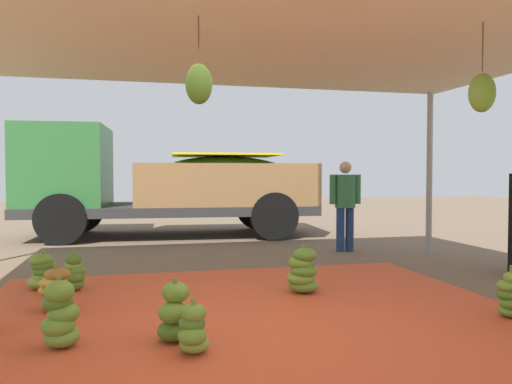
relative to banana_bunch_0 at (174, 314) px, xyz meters
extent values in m
plane|color=brown|center=(0.79, 3.25, -0.23)|extent=(40.00, 40.00, 0.00)
cube|color=#D1512D|center=(0.79, 0.25, -0.22)|extent=(5.36, 5.31, 0.01)
cylinder|color=#9EA0A5|center=(4.59, 3.55, 1.16)|extent=(0.10, 0.10, 2.77)
cube|color=beige|center=(0.79, 0.25, 2.57)|extent=(8.00, 7.00, 0.06)
cylinder|color=#4C422D|center=(0.26, 0.39, 2.34)|extent=(0.01, 0.01, 0.40)
ellipsoid|color=#477523|center=(0.26, 0.39, 1.94)|extent=(0.24, 0.24, 0.36)
cylinder|color=#4C422D|center=(2.83, -0.04, 2.32)|extent=(0.01, 0.01, 0.45)
ellipsoid|color=#60932D|center=(2.83, -0.04, 1.89)|extent=(0.24, 0.24, 0.36)
ellipsoid|color=#477523|center=(0.00, -0.01, -0.13)|extent=(0.32, 0.32, 0.17)
ellipsoid|color=#60932D|center=(-0.01, -0.02, 0.02)|extent=(0.30, 0.30, 0.17)
ellipsoid|color=#60932D|center=(0.01, 0.03, 0.17)|extent=(0.28, 0.28, 0.17)
cylinder|color=olive|center=(0.01, 0.00, 0.23)|extent=(0.04, 0.04, 0.12)
ellipsoid|color=#518428|center=(-1.01, 2.06, -0.14)|extent=(0.31, 0.31, 0.16)
ellipsoid|color=#477523|center=(-1.00, 2.05, -0.07)|extent=(0.25, 0.25, 0.16)
ellipsoid|color=#518428|center=(-0.99, 2.09, 0.00)|extent=(0.29, 0.29, 0.16)
ellipsoid|color=#75A83D|center=(-1.03, 2.09, 0.07)|extent=(0.27, 0.27, 0.16)
ellipsoid|color=#477523|center=(-1.02, 2.07, 0.14)|extent=(0.23, 0.23, 0.16)
cylinder|color=olive|center=(-1.01, 2.07, 0.20)|extent=(0.04, 0.04, 0.12)
ellipsoid|color=#996628|center=(-1.07, 1.19, -0.16)|extent=(0.41, 0.41, 0.12)
ellipsoid|color=#996628|center=(-1.07, 1.18, -0.08)|extent=(0.36, 0.36, 0.12)
ellipsoid|color=gold|center=(-1.11, 1.19, -0.01)|extent=(0.29, 0.29, 0.12)
ellipsoid|color=gold|center=(-1.10, 1.16, 0.07)|extent=(0.35, 0.35, 0.12)
ellipsoid|color=#996628|center=(-1.07, 1.18, 0.14)|extent=(0.36, 0.36, 0.12)
cylinder|color=olive|center=(-1.09, 1.19, 0.20)|extent=(0.04, 0.04, 0.12)
ellipsoid|color=#6B9E38|center=(-0.87, 0.06, -0.13)|extent=(0.38, 0.38, 0.17)
ellipsoid|color=#60932D|center=(-0.90, 0.04, -0.04)|extent=(0.29, 0.29, 0.17)
ellipsoid|color=#60932D|center=(-0.86, 0.06, 0.05)|extent=(0.30, 0.30, 0.17)
ellipsoid|color=#477523|center=(-0.90, 0.07, 0.14)|extent=(0.29, 0.29, 0.17)
ellipsoid|color=#60932D|center=(-0.88, 0.02, 0.23)|extent=(0.32, 0.32, 0.17)
cylinder|color=olive|center=(-0.89, 0.05, 0.29)|extent=(0.04, 0.04, 0.12)
ellipsoid|color=#60932D|center=(3.16, -0.06, -0.16)|extent=(0.24, 0.24, 0.12)
ellipsoid|color=#518428|center=(3.15, -0.08, -0.08)|extent=(0.30, 0.30, 0.12)
ellipsoid|color=#477523|center=(3.13, -0.06, 0.00)|extent=(0.26, 0.26, 0.12)
ellipsoid|color=#6B9E38|center=(3.13, -0.05, 0.08)|extent=(0.26, 0.26, 0.12)
cylinder|color=olive|center=(3.16, -0.07, 0.22)|extent=(0.04, 0.04, 0.12)
ellipsoid|color=#60932D|center=(1.57, 1.34, -0.14)|extent=(0.39, 0.39, 0.17)
ellipsoid|color=#6B9E38|center=(1.52, 1.33, -0.05)|extent=(0.45, 0.45, 0.17)
ellipsoid|color=#518428|center=(1.55, 1.30, 0.04)|extent=(0.42, 0.42, 0.17)
ellipsoid|color=#60932D|center=(1.53, 1.33, 0.13)|extent=(0.32, 0.32, 0.17)
ellipsoid|color=#518428|center=(1.57, 1.30, 0.22)|extent=(0.38, 0.38, 0.17)
cylinder|color=olive|center=(1.55, 1.32, 0.28)|extent=(0.04, 0.04, 0.12)
ellipsoid|color=#75A83D|center=(-1.40, 2.24, -0.14)|extent=(0.41, 0.41, 0.16)
ellipsoid|color=#6B9E38|center=(-1.36, 2.26, -0.07)|extent=(0.44, 0.44, 0.16)
ellipsoid|color=#477523|center=(-1.35, 2.24, -0.01)|extent=(0.42, 0.42, 0.16)
ellipsoid|color=#477523|center=(-1.38, 2.25, 0.05)|extent=(0.35, 0.35, 0.16)
ellipsoid|color=#60932D|center=(-1.41, 2.25, 0.12)|extent=(0.36, 0.36, 0.16)
cylinder|color=olive|center=(-1.38, 2.24, 0.18)|extent=(0.04, 0.04, 0.12)
ellipsoid|color=#75A83D|center=(0.13, -0.31, -0.15)|extent=(0.29, 0.29, 0.14)
ellipsoid|color=#60932D|center=(0.11, -0.37, -0.07)|extent=(0.28, 0.28, 0.14)
ellipsoid|color=#477523|center=(0.11, -0.32, 0.01)|extent=(0.24, 0.24, 0.14)
ellipsoid|color=#60932D|center=(0.12, -0.33, 0.09)|extent=(0.23, 0.23, 0.14)
cylinder|color=olive|center=(0.12, -0.34, 0.15)|extent=(0.04, 0.04, 0.12)
cube|color=#2D2D2D|center=(0.45, 7.16, 0.37)|extent=(6.38, 2.80, 0.20)
cube|color=#2D6B33|center=(-1.79, 7.31, 1.32)|extent=(1.89, 2.30, 1.70)
cube|color=#232D38|center=(-2.67, 7.37, 1.66)|extent=(0.15, 1.90, 0.75)
cube|color=olive|center=(1.55, 5.93, 0.92)|extent=(3.86, 0.34, 0.90)
cube|color=olive|center=(1.71, 8.23, 0.92)|extent=(3.86, 0.34, 0.90)
cube|color=olive|center=(3.52, 6.95, 0.92)|extent=(0.24, 2.38, 0.90)
ellipsoid|color=#518428|center=(1.63, 7.08, 1.01)|extent=(3.53, 2.23, 1.08)
cube|color=yellow|center=(1.63, 7.08, 1.57)|extent=(2.44, 1.96, 0.04)
cylinder|color=black|center=(-1.74, 6.22, 0.27)|extent=(1.02, 0.35, 1.00)
cylinder|color=black|center=(-1.59, 8.39, 0.27)|extent=(1.02, 0.35, 1.00)
cylinder|color=black|center=(2.49, 5.93, 0.27)|extent=(1.02, 0.35, 1.00)
cylinder|color=black|center=(2.64, 8.10, 0.27)|extent=(1.02, 0.35, 1.00)
cylinder|color=navy|center=(3.22, 4.16, 0.16)|extent=(0.15, 0.15, 0.78)
cylinder|color=navy|center=(3.40, 4.16, 0.16)|extent=(0.15, 0.15, 0.78)
cylinder|color=#337A4C|center=(3.31, 4.16, 0.84)|extent=(0.36, 0.36, 0.59)
cylinder|color=#337A4C|center=(3.07, 4.16, 0.88)|extent=(0.11, 0.11, 0.52)
cylinder|color=#337A4C|center=(3.55, 4.16, 0.88)|extent=(0.11, 0.11, 0.52)
sphere|color=tan|center=(3.31, 4.16, 1.26)|extent=(0.21, 0.21, 0.21)
camera|label=1|loc=(-0.28, -4.06, 1.14)|focal=34.94mm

